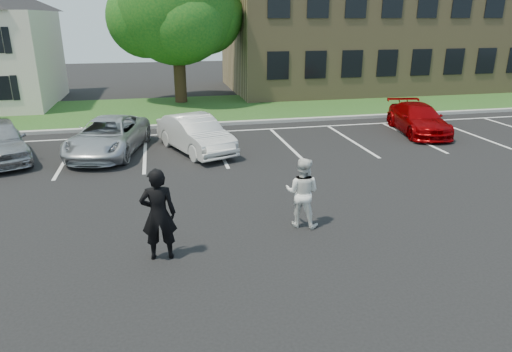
{
  "coord_description": "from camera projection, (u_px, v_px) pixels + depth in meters",
  "views": [
    {
      "loc": [
        -2.23,
        -9.18,
        4.91
      ],
      "look_at": [
        0.0,
        1.0,
        1.25
      ],
      "focal_mm": 32.0,
      "sensor_mm": 36.0,
      "label": 1
    }
  ],
  "objects": [
    {
      "name": "curb",
      "position": [
        206.0,
        124.0,
        21.57
      ],
      "size": [
        40.0,
        0.3,
        0.15
      ],
      "primitive_type": "cube",
      "color": "gray",
      "rests_on": "ground"
    },
    {
      "name": "car_white_sedan",
      "position": [
        195.0,
        134.0,
        17.29
      ],
      "size": [
        2.87,
        4.41,
        1.37
      ],
      "primitive_type": "imported",
      "rotation": [
        0.0,
        0.0,
        0.37
      ],
      "color": "silver",
      "rests_on": "ground"
    },
    {
      "name": "man_black_suit",
      "position": [
        158.0,
        214.0,
        9.49
      ],
      "size": [
        0.76,
        0.51,
        2.02
      ],
      "primitive_type": "imported",
      "rotation": [
        0.0,
        0.0,
        3.1
      ],
      "color": "black",
      "rests_on": "ground"
    },
    {
      "name": "stall_lines",
      "position": [
        248.0,
        140.0,
        19.07
      ],
      "size": [
        34.0,
        5.36,
        0.01
      ],
      "color": "silver",
      "rests_on": "ground"
    },
    {
      "name": "grass_strip",
      "position": [
        198.0,
        109.0,
        25.27
      ],
      "size": [
        44.0,
        8.0,
        0.08
      ],
      "primitive_type": "cube",
      "color": "#163F11",
      "rests_on": "ground"
    },
    {
      "name": "car_silver_minivan",
      "position": [
        108.0,
        136.0,
        17.05
      ],
      "size": [
        3.25,
        5.17,
        1.33
      ],
      "primitive_type": "imported",
      "rotation": [
        0.0,
        0.0,
        -0.23
      ],
      "color": "#B3B5BA",
      "rests_on": "ground"
    },
    {
      "name": "ground_plane",
      "position": [
        265.0,
        241.0,
        10.54
      ],
      "size": [
        90.0,
        90.0,
        0.0
      ],
      "primitive_type": "plane",
      "color": "black",
      "rests_on": "ground"
    },
    {
      "name": "office_building",
      "position": [
        386.0,
        27.0,
        32.25
      ],
      "size": [
        22.4,
        10.4,
        8.3
      ],
      "color": "#8E794F",
      "rests_on": "ground"
    },
    {
      "name": "car_red_compact",
      "position": [
        418.0,
        119.0,
        20.08
      ],
      "size": [
        2.44,
        4.55,
        1.25
      ],
      "primitive_type": "imported",
      "rotation": [
        0.0,
        0.0,
        -0.16
      ],
      "color": "#850003",
      "rests_on": "ground"
    },
    {
      "name": "tree",
      "position": [
        178.0,
        8.0,
        25.57
      ],
      "size": [
        7.8,
        7.2,
        8.8
      ],
      "color": "black",
      "rests_on": "ground"
    },
    {
      "name": "man_white_shirt",
      "position": [
        302.0,
        192.0,
        11.05
      ],
      "size": [
        1.07,
        1.0,
        1.75
      ],
      "primitive_type": "imported",
      "rotation": [
        0.0,
        0.0,
        2.61
      ],
      "color": "white",
      "rests_on": "ground"
    }
  ]
}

